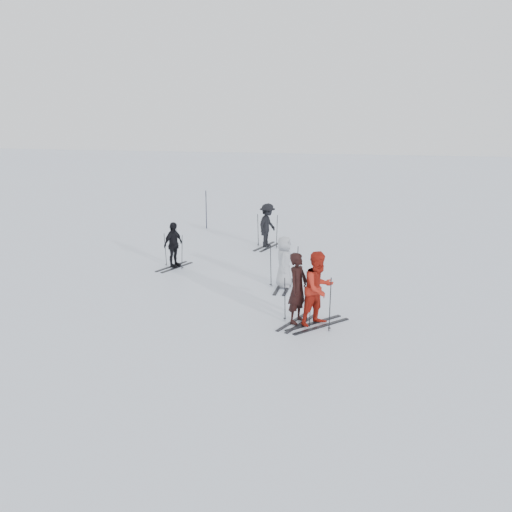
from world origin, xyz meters
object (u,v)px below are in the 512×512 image
(skier_red, at_px, (318,290))
(piste_marker, at_px, (206,210))
(skier_near_dark, at_px, (298,289))
(skier_grey, at_px, (284,263))
(skier_uphill_far, at_px, (267,226))
(skier_uphill_left, at_px, (173,245))

(skier_red, xyz_separation_m, piste_marker, (-6.60, 10.90, -0.06))
(skier_near_dark, xyz_separation_m, skier_red, (0.52, -0.04, 0.04))
(skier_near_dark, height_order, skier_red, skier_red)
(skier_near_dark, relative_size, skier_grey, 1.16)
(skier_red, xyz_separation_m, skier_uphill_far, (-3.09, 7.95, -0.08))
(skier_uphill_far, relative_size, piste_marker, 0.98)
(piste_marker, bearing_deg, skier_red, -58.82)
(skier_uphill_left, bearing_deg, skier_red, -109.56)
(skier_near_dark, height_order, skier_uphill_far, skier_near_dark)
(skier_near_dark, distance_m, skier_grey, 3.03)
(skier_uphill_far, height_order, piste_marker, piste_marker)
(skier_near_dark, distance_m, skier_uphill_far, 8.32)
(skier_near_dark, height_order, piste_marker, skier_near_dark)
(skier_grey, height_order, skier_uphill_left, same)
(skier_grey, distance_m, skier_uphill_far, 5.30)
(skier_grey, bearing_deg, piste_marker, 30.96)
(skier_red, height_order, skier_uphill_far, skier_red)
(skier_uphill_far, distance_m, piste_marker, 4.59)
(skier_red, relative_size, skier_uphill_far, 1.09)
(piste_marker, bearing_deg, skier_grey, -57.10)
(skier_red, bearing_deg, piste_marker, 70.42)
(skier_grey, bearing_deg, skier_uphill_left, 70.05)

